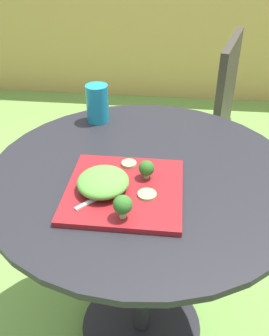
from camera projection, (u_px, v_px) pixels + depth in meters
name	position (u px, v px, depth m)	size (l,w,h in m)	color
ground_plane	(141.00, 330.00, 1.45)	(12.00, 12.00, 0.00)	#669342
bamboo_fence	(170.00, 18.00, 2.97)	(8.00, 0.08, 1.28)	#A8894C
patio_table	(143.00, 244.00, 1.19)	(0.85, 0.85, 0.74)	black
patio_chair	(198.00, 118.00, 1.77)	(0.54, 0.54, 0.90)	#332D28
salad_plate	(124.00, 190.00, 0.95)	(0.29, 0.29, 0.01)	maroon
drinking_glass	(97.00, 105.00, 1.25)	(0.07, 0.07, 0.12)	teal
fork	(107.00, 193.00, 0.92)	(0.11, 0.13, 0.00)	silver
lettuce_mound	(103.00, 182.00, 0.93)	(0.13, 0.14, 0.04)	#519338
broccoli_floret_0	(147.00, 168.00, 0.96)	(0.04, 0.04, 0.05)	#99B770
broccoli_floret_1	(123.00, 205.00, 0.83)	(0.04, 0.04, 0.06)	#99B770
cucumber_slice_0	(129.00, 165.00, 1.03)	(0.04, 0.04, 0.01)	#8EB766
cucumber_slice_1	(147.00, 194.00, 0.92)	(0.05, 0.05, 0.01)	#8EB766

